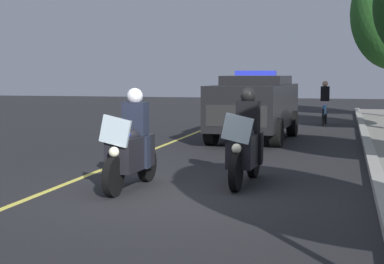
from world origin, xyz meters
name	(u,v)px	position (x,y,z in m)	size (l,w,h in m)	color
ground_plane	(174,193)	(0.00, 0.00, 0.00)	(80.00, 80.00, 0.00)	black
curb_strip	(384,198)	(0.00, 3.32, 0.07)	(48.00, 0.24, 0.15)	#9E9B93
lane_stripe_center	(57,187)	(0.00, -2.10, 0.00)	(48.00, 0.12, 0.01)	#E0D14C
police_motorcycle_lead_left	(131,148)	(-0.24, -0.82, 0.70)	(2.14, 0.60, 1.72)	black
police_motorcycle_lead_right	(246,145)	(-1.16, 1.01, 0.70)	(2.14, 0.60, 1.72)	black
police_suv	(255,104)	(-8.41, 0.13, 1.07)	(4.99, 2.28, 2.05)	black
cyclist_background	(325,103)	(-14.38, 1.95, 0.84)	(1.76, 0.33, 1.69)	black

